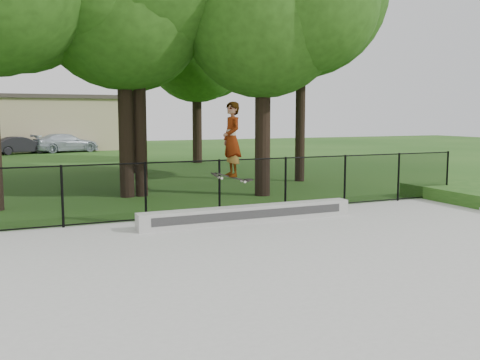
{
  "coord_description": "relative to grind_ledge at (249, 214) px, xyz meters",
  "views": [
    {
      "loc": [
        -5.19,
        -7.23,
        2.71
      ],
      "look_at": [
        -0.15,
        4.2,
        1.2
      ],
      "focal_mm": 40.0,
      "sensor_mm": 36.0,
      "label": 1
    }
  ],
  "objects": [
    {
      "name": "car_b",
      "position": [
        -4.44,
        29.01,
        0.35
      ],
      "size": [
        3.63,
        2.31,
        1.23
      ],
      "primitive_type": "imported",
      "rotation": [
        0.0,
        0.0,
        1.89
      ],
      "color": "black",
      "rests_on": "ground"
    },
    {
      "name": "concrete_slab",
      "position": [
        -0.32,
        -4.7,
        -0.24
      ],
      "size": [
        14.0,
        12.0,
        0.06
      ],
      "primitive_type": "cube",
      "color": "#A8A7A2",
      "rests_on": "ground"
    },
    {
      "name": "tree_row",
      "position": [
        -0.18,
        8.37,
        6.61
      ],
      "size": [
        20.64,
        18.53,
        11.14
      ],
      "color": "black",
      "rests_on": "ground"
    },
    {
      "name": "skater_airborne",
      "position": [
        -0.57,
        -0.24,
        1.86
      ],
      "size": [
        0.82,
        0.65,
        1.97
      ],
      "color": "black",
      "rests_on": "ground"
    },
    {
      "name": "chainlink_fence",
      "position": [
        -0.32,
        1.2,
        0.55
      ],
      "size": [
        16.06,
        0.06,
        1.5
      ],
      "color": "black",
      "rests_on": "concrete_slab"
    },
    {
      "name": "grind_ledge",
      "position": [
        0.0,
        0.0,
        0.0
      ],
      "size": [
        5.65,
        0.4,
        0.41
      ],
      "primitive_type": "cube",
      "color": "#B2B2AD",
      "rests_on": "concrete_slab"
    },
    {
      "name": "ground",
      "position": [
        -0.32,
        -4.7,
        -0.27
      ],
      "size": [
        100.0,
        100.0,
        0.0
      ],
      "primitive_type": "plane",
      "color": "#204B15",
      "rests_on": "ground"
    },
    {
      "name": "distant_building",
      "position": [
        -2.32,
        33.3,
        1.9
      ],
      "size": [
        12.4,
        6.4,
        4.3
      ],
      "color": "tan",
      "rests_on": "ground"
    },
    {
      "name": "car_c",
      "position": [
        -1.29,
        29.75,
        0.42
      ],
      "size": [
        4.72,
        2.99,
        1.38
      ],
      "primitive_type": "imported",
      "rotation": [
        0.0,
        0.0,
        1.83
      ],
      "color": "#A9B4BF",
      "rests_on": "ground"
    }
  ]
}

